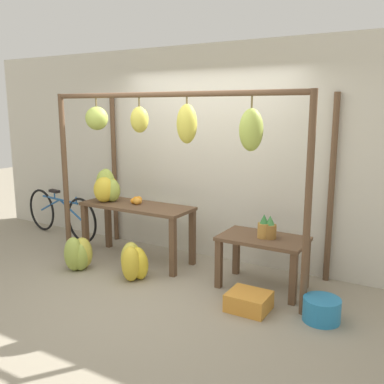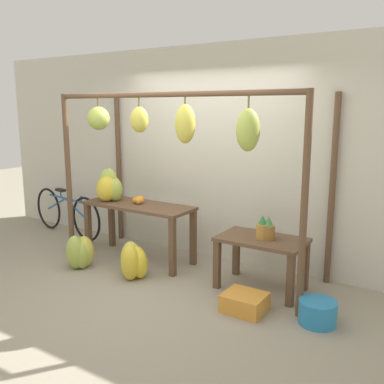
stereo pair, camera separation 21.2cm
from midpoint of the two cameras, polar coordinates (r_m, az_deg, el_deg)
name	(u,v)px [view 2 (the right image)]	position (r m, az deg, el deg)	size (l,w,h in m)	color
ground_plane	(149,291)	(4.89, -4.43, -13.01)	(20.00, 20.00, 0.00)	gray
shop_wall_back	(213,154)	(5.67, 3.91, 5.07)	(8.00, 0.08, 2.80)	beige
stall_awning	(175,143)	(4.87, -1.03, 6.60)	(3.25, 1.14, 2.17)	brown
display_table_main	(139,214)	(5.65, -6.07, -2.92)	(1.51, 0.56, 0.76)	brown
display_table_side	(261,248)	(4.84, 10.51, -7.39)	(0.95, 0.58, 0.59)	brown
banana_pile_on_table	(110,187)	(5.86, -9.93, 0.66)	(0.38, 0.44, 0.44)	#9EB247
orange_pile	(139,200)	(5.66, -6.08, -1.07)	(0.16, 0.18, 0.10)	orange
pineapple_cluster	(265,229)	(4.74, 11.03, -4.89)	(0.20, 0.16, 0.27)	#B27F38
banana_pile_ground_left	(80,253)	(5.61, -13.61, -7.87)	(0.39, 0.45, 0.43)	#9EB247
banana_pile_ground_right	(134,262)	(5.18, -6.57, -9.21)	(0.44, 0.44, 0.43)	yellow
fruit_crate_white	(245,302)	(4.45, 8.44, -14.36)	(0.41, 0.36, 0.18)	orange
blue_bucket	(318,312)	(4.36, 17.79, -15.03)	(0.35, 0.35, 0.23)	teal
parked_bicycle	(66,212)	(7.07, -15.59, -2.65)	(1.74, 0.30, 0.73)	black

